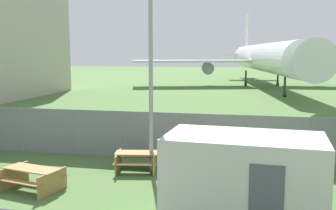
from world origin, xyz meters
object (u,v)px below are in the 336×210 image
portable_cabin (244,178)px  picnic_bench_near_cabin (32,176)px  airplane (264,58)px  picnic_bench_open_grass (136,159)px

portable_cabin → picnic_bench_near_cabin: 7.14m
airplane → picnic_bench_open_grass: airplane is taller
airplane → picnic_bench_near_cabin: 44.09m
airplane → portable_cabin: size_ratio=9.98×
airplane → picnic_bench_near_cabin: size_ratio=20.34×
picnic_bench_near_cabin → picnic_bench_open_grass: size_ratio=1.17×
portable_cabin → picnic_bench_open_grass: (-4.21, 3.70, -0.72)m
portable_cabin → picnic_bench_near_cabin: (-7.04, 0.91, -0.71)m
airplane → picnic_bench_near_cabin: bearing=-20.2°
picnic_bench_near_cabin → airplane: bearing=78.5°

